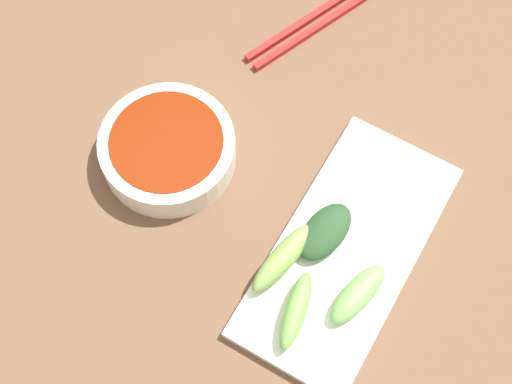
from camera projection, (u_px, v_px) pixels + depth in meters
The scene contains 8 objects.
tabletop at pixel (255, 207), 0.83m from camera, with size 2.10×2.10×0.02m, color brown.
sauce_bowl at pixel (169, 146), 0.82m from camera, with size 0.15×0.15×0.04m.
serving_plate at pixel (346, 252), 0.79m from camera, with size 0.13×0.28×0.01m, color white.
broccoli_stalk_0 at pixel (283, 258), 0.77m from camera, with size 0.02×0.09×0.03m, color #779E4B.
broccoli_stalk_1 at pixel (358, 294), 0.75m from camera, with size 0.03×0.08×0.02m, color #73AF59.
broccoli_leafy_2 at pixel (325, 232), 0.78m from camera, with size 0.04×0.07×0.02m, color #254525.
broccoli_stalk_3 at pixel (296, 311), 0.74m from camera, with size 0.02×0.08×0.03m, color #6EA64C.
chopsticks at pixel (327, 14), 0.91m from camera, with size 0.11×0.22×0.01m.
Camera 1 is at (0.16, -0.28, 0.77)m, focal length 53.79 mm.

